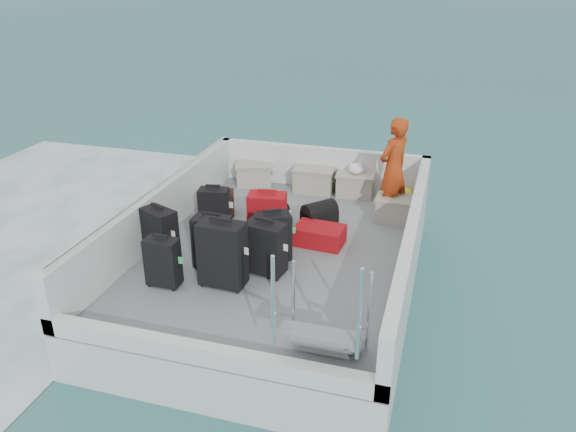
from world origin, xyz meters
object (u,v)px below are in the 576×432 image
object	(u,v)px
suitcase_7	(273,238)
suitcase_1	(160,234)
suitcase_6	(265,249)
suitcase_0	(163,263)
crate_1	(314,180)
suitcase_4	(213,243)
crate_0	(254,175)
suitcase_2	(214,209)
suitcase_3	(222,255)
crate_2	(355,185)
crate_3	(396,210)
suitcase_5	(267,218)
suitcase_8	(319,235)
passenger	(393,169)

from	to	relation	value
suitcase_7	suitcase_1	bearing A→B (deg)	164.81
suitcase_6	suitcase_1	bearing A→B (deg)	-169.21
suitcase_0	crate_1	distance (m)	3.59
suitcase_0	suitcase_7	xyz separation A→B (m)	(1.05, 0.96, 0.02)
suitcase_1	suitcase_4	distance (m)	0.75
crate_0	crate_1	xyz separation A→B (m)	(1.08, 0.00, 0.02)
suitcase_2	suitcase_1	bearing A→B (deg)	-117.44
suitcase_3	suitcase_2	bearing A→B (deg)	119.63
suitcase_0	crate_2	bearing A→B (deg)	64.28
suitcase_7	crate_3	distance (m)	2.19
suitcase_4	crate_1	size ratio (longest dim) A/B	1.07
suitcase_1	crate_1	bearing A→B (deg)	87.96
suitcase_5	crate_1	size ratio (longest dim) A/B	1.10
crate_2	suitcase_4	bearing A→B (deg)	-114.27
suitcase_0	suitcase_7	bearing A→B (deg)	42.69
crate_2	suitcase_1	bearing A→B (deg)	-125.73
suitcase_4	suitcase_8	distance (m)	1.53
suitcase_7	suitcase_3	bearing A→B (deg)	-145.78
suitcase_5	passenger	size ratio (longest dim) A/B	0.46
crate_0	passenger	world-z (taller)	passenger
suitcase_4	suitcase_5	size ratio (longest dim) A/B	0.97
suitcase_6	suitcase_8	size ratio (longest dim) A/B	1.02
suitcase_8	crate_2	distance (m)	1.88
crate_1	crate_3	size ratio (longest dim) A/B	1.14
suitcase_6	crate_0	world-z (taller)	suitcase_6
suitcase_3	suitcase_8	world-z (taller)	suitcase_3
suitcase_3	suitcase_0	bearing A→B (deg)	-159.54
suitcase_4	passenger	bearing A→B (deg)	46.48
suitcase_6	crate_3	distance (m)	2.45
crate_3	passenger	distance (m)	0.62
suitcase_0	suitcase_7	size ratio (longest dim) A/B	0.94
suitcase_2	suitcase_4	bearing A→B (deg)	-78.21
suitcase_3	passenger	size ratio (longest dim) A/B	0.53
crate_2	passenger	bearing A→B (deg)	-44.96
suitcase_0	suitcase_4	size ratio (longest dim) A/B	0.90
crate_2	crate_3	world-z (taller)	crate_2
crate_3	passenger	xyz separation A→B (m)	(-0.10, 0.14, 0.60)
suitcase_4	passenger	distance (m)	2.98
suitcase_4	crate_0	xyz separation A→B (m)	(-0.48, 2.87, -0.17)
suitcase_1	suitcase_7	size ratio (longest dim) A/B	1.05
suitcase_0	crate_2	size ratio (longest dim) A/B	1.05
suitcase_7	passenger	xyz separation A→B (m)	(1.29, 1.83, 0.44)
suitcase_0	crate_0	bearing A→B (deg)	91.74
suitcase_4	suitcase_6	distance (m)	0.68
suitcase_1	suitcase_3	size ratio (longest dim) A/B	0.84
suitcase_4	crate_0	world-z (taller)	suitcase_4
crate_3	suitcase_2	bearing A→B (deg)	-157.94
suitcase_2	suitcase_8	distance (m)	1.59
suitcase_8	crate_3	size ratio (longest dim) A/B	1.17
crate_3	suitcase_4	bearing A→B (deg)	-134.81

